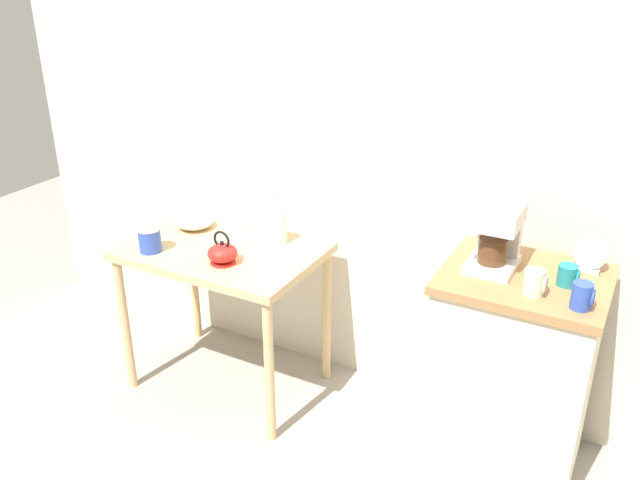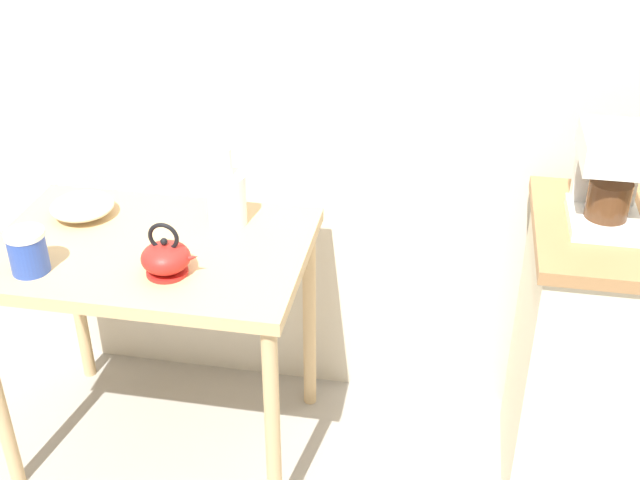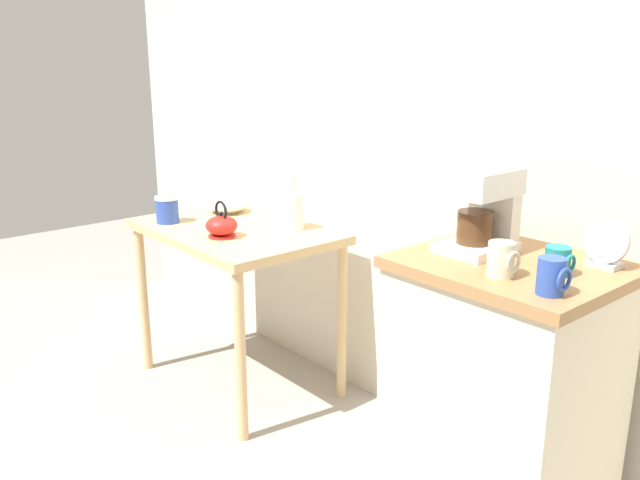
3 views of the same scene
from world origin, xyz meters
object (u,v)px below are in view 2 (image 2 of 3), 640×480
object	(u,v)px
canister_enamel	(28,251)
coffee_maker	(611,172)
bowl_stoneware	(82,206)
glass_carafe_vase	(227,197)
teakettle	(166,258)

from	to	relation	value
canister_enamel	coffee_maker	world-z (taller)	coffee_maker
bowl_stoneware	glass_carafe_vase	size ratio (longest dim) A/B	0.79
glass_carafe_vase	canister_enamel	size ratio (longest dim) A/B	1.98
bowl_stoneware	canister_enamel	size ratio (longest dim) A/B	1.57
canister_enamel	coffee_maker	bearing A→B (deg)	10.31
bowl_stoneware	teakettle	world-z (taller)	teakettle
bowl_stoneware	coffee_maker	size ratio (longest dim) A/B	0.74
glass_carafe_vase	canister_enamel	xyz separation A→B (m)	(-0.46, -0.36, -0.02)
canister_enamel	coffee_maker	distance (m)	1.56
teakettle	glass_carafe_vase	world-z (taller)	glass_carafe_vase
bowl_stoneware	glass_carafe_vase	distance (m)	0.46
bowl_stoneware	canister_enamel	distance (m)	0.32
bowl_stoneware	teakettle	distance (m)	0.45
teakettle	glass_carafe_vase	bearing A→B (deg)	74.63
glass_carafe_vase	canister_enamel	distance (m)	0.58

